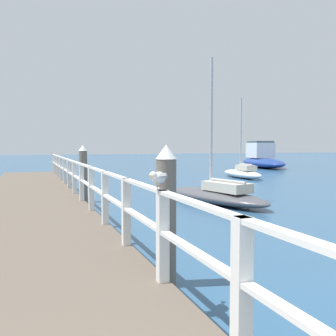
{
  "coord_description": "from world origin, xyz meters",
  "views": [
    {
      "loc": [
        -0.13,
        0.23,
        1.95
      ],
      "look_at": [
        4.04,
        11.07,
        1.23
      ],
      "focal_mm": 39.33,
      "sensor_mm": 36.0,
      "label": 1
    }
  ],
  "objects_px": {
    "dock_piling_far": "(83,173)",
    "boat_1": "(242,172)",
    "seagull_foreground": "(158,177)",
    "dock_piling_near": "(166,215)",
    "boat_3": "(262,159)",
    "boat_6": "(216,194)"
  },
  "relations": [
    {
      "from": "boat_1",
      "to": "boat_6",
      "type": "xyz_separation_m",
      "value": [
        -6.09,
        -7.98,
        -0.02
      ]
    },
    {
      "from": "dock_piling_far",
      "to": "boat_6",
      "type": "bearing_deg",
      "value": -23.87
    },
    {
      "from": "dock_piling_far",
      "to": "seagull_foreground",
      "type": "distance_m",
      "value": 8.82
    },
    {
      "from": "dock_piling_near",
      "to": "boat_1",
      "type": "relative_size",
      "value": 0.41
    },
    {
      "from": "dock_piling_near",
      "to": "boat_3",
      "type": "relative_size",
      "value": 0.24
    },
    {
      "from": "boat_1",
      "to": "dock_piling_far",
      "type": "bearing_deg",
      "value": -144.84
    },
    {
      "from": "dock_piling_far",
      "to": "seagull_foreground",
      "type": "xyz_separation_m",
      "value": [
        -0.39,
        -8.79,
        0.59
      ]
    },
    {
      "from": "dock_piling_far",
      "to": "boat_1",
      "type": "height_order",
      "value": "boat_1"
    },
    {
      "from": "boat_3",
      "to": "dock_piling_far",
      "type": "bearing_deg",
      "value": -124.36
    },
    {
      "from": "dock_piling_near",
      "to": "seagull_foreground",
      "type": "distance_m",
      "value": 1.04
    },
    {
      "from": "seagull_foreground",
      "to": "boat_1",
      "type": "distance_m",
      "value": 18.37
    },
    {
      "from": "dock_piling_near",
      "to": "boat_1",
      "type": "height_order",
      "value": "boat_1"
    },
    {
      "from": "dock_piling_near",
      "to": "seagull_foreground",
      "type": "bearing_deg",
      "value": -116.67
    },
    {
      "from": "dock_piling_far",
      "to": "boat_1",
      "type": "xyz_separation_m",
      "value": [
        10.25,
        6.14,
        -0.66
      ]
    },
    {
      "from": "seagull_foreground",
      "to": "boat_1",
      "type": "xyz_separation_m",
      "value": [
        10.63,
        14.93,
        -1.26
      ]
    },
    {
      "from": "dock_piling_near",
      "to": "seagull_foreground",
      "type": "height_order",
      "value": "dock_piling_near"
    },
    {
      "from": "dock_piling_near",
      "to": "boat_6",
      "type": "distance_m",
      "value": 7.48
    },
    {
      "from": "dock_piling_near",
      "to": "boat_3",
      "type": "bearing_deg",
      "value": 52.08
    },
    {
      "from": "dock_piling_far",
      "to": "boat_3",
      "type": "bearing_deg",
      "value": 39.73
    },
    {
      "from": "seagull_foreground",
      "to": "boat_6",
      "type": "distance_m",
      "value": 8.4
    },
    {
      "from": "seagull_foreground",
      "to": "boat_6",
      "type": "height_order",
      "value": "boat_6"
    },
    {
      "from": "boat_6",
      "to": "boat_3",
      "type": "bearing_deg",
      "value": 37.99
    }
  ]
}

